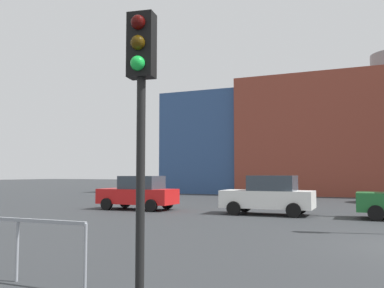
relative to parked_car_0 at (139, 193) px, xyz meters
name	(u,v)px	position (x,y,z in m)	size (l,w,h in m)	color
parked_car_0	(139,193)	(0.00, 0.00, 0.00)	(3.81, 1.87, 1.65)	red
parked_car_1	(269,195)	(6.46, 0.00, 0.02)	(3.89, 1.91, 1.69)	white
traffic_light_near_left	(141,89)	(7.70, -13.13, 2.10)	(0.39, 0.38, 3.97)	black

